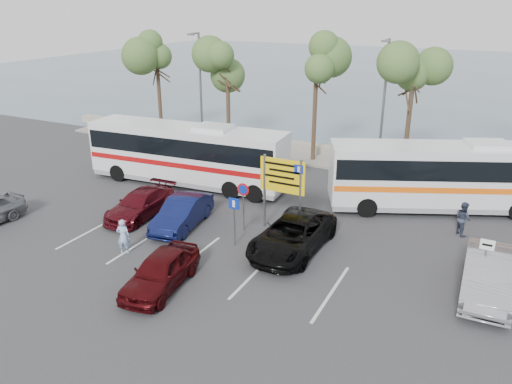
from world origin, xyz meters
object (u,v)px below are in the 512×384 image
at_px(direction_sign, 282,182).
at_px(car_blue, 182,213).
at_px(pedestrian_near, 123,237).
at_px(pedestrian_far, 463,218).
at_px(street_lamp_right, 384,100).
at_px(suv_black, 293,235).
at_px(coach_bus_left, 187,156).
at_px(car_silver_b, 488,275).
at_px(car_red, 161,271).
at_px(coach_bus_right, 447,179).
at_px(car_maroon, 140,204).
at_px(street_lamp_left, 200,85).

bearing_deg(direction_sign, car_blue, -157.60).
xyz_separation_m(pedestrian_near, pedestrian_far, (12.72, 8.50, 0.01)).
relative_size(street_lamp_right, suv_black, 1.51).
xyz_separation_m(car_blue, pedestrian_near, (-0.67, -3.39, 0.09)).
distance_m(coach_bus_left, car_silver_b, 17.27).
height_order(direction_sign, car_red, direction_sign).
bearing_deg(suv_black, street_lamp_right, 87.79).
height_order(coach_bus_right, pedestrian_far, coach_bus_right).
height_order(car_red, car_silver_b, car_silver_b).
height_order(street_lamp_right, pedestrian_far, street_lamp_right).
distance_m(direction_sign, suv_black, 2.71).
relative_size(street_lamp_right, coach_bus_right, 0.68).
relative_size(coach_bus_left, car_maroon, 2.72).
distance_m(car_blue, car_maroon, 2.62).
bearing_deg(pedestrian_far, coach_bus_left, 49.28).
bearing_deg(car_maroon, pedestrian_far, 16.89).
bearing_deg(direction_sign, car_silver_b, -10.68).
bearing_deg(direction_sign, coach_bus_left, 156.24).
bearing_deg(coach_bus_right, car_maroon, -150.29).
xyz_separation_m(street_lamp_left, coach_bus_left, (3.50, -7.02, -2.89)).
xyz_separation_m(street_lamp_right, pedestrian_far, (5.66, -7.02, -3.80)).
bearing_deg(coach_bus_right, coach_bus_left, -169.07).
distance_m(car_blue, pedestrian_far, 13.08).
bearing_deg(street_lamp_left, coach_bus_left, -63.50).
xyz_separation_m(car_silver_b, pedestrian_near, (-14.06, -3.50, 0.00)).
xyz_separation_m(car_red, pedestrian_far, (9.64, 10.00, 0.11)).
height_order(direction_sign, car_silver_b, direction_sign).
xyz_separation_m(street_lamp_right, car_blue, (-6.38, -12.13, -3.89)).
relative_size(street_lamp_left, pedestrian_far, 4.99).
distance_m(coach_bus_left, pedestrian_far, 15.19).
distance_m(car_red, pedestrian_near, 3.42).
bearing_deg(suv_black, coach_bus_right, 57.09).
height_order(car_blue, car_silver_b, car_silver_b).
bearing_deg(coach_bus_right, pedestrian_near, -135.89).
height_order(coach_bus_left, car_silver_b, coach_bus_left).
distance_m(coach_bus_right, car_red, 15.31).
distance_m(street_lamp_right, pedestrian_near, 17.47).
xyz_separation_m(direction_sign, car_maroon, (-7.00, -1.70, -1.79)).
distance_m(suv_black, pedestrian_near, 7.23).
relative_size(car_maroon, pedestrian_near, 2.78).
height_order(direction_sign, coach_bus_right, coach_bus_right).
relative_size(car_maroon, car_silver_b, 0.92).
bearing_deg(pedestrian_near, street_lamp_right, -135.68).
relative_size(suv_black, car_silver_b, 1.10).
bearing_deg(pedestrian_near, coach_bus_left, -95.20).
relative_size(car_red, suv_black, 0.77).
bearing_deg(pedestrian_far, car_silver_b, 154.26).
bearing_deg(direction_sign, street_lamp_right, 79.06).
relative_size(coach_bus_left, car_blue, 2.80).
distance_m(coach_bus_left, car_red, 11.47).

